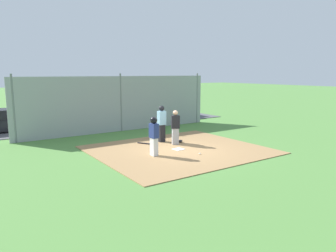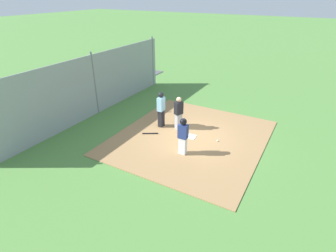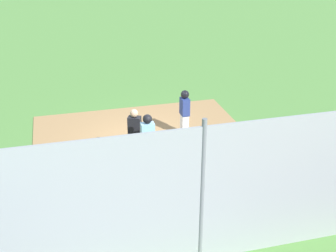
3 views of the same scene
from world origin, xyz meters
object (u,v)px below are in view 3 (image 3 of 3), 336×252
at_px(umpire, 148,142).
at_px(catcher_mask, 122,161).
at_px(home_plate, 145,143).
at_px(baseball, 132,128).
at_px(baseball_bat, 180,166).
at_px(catcher, 135,133).
at_px(runner, 185,110).

distance_m(umpire, catcher_mask, 1.27).
bearing_deg(catcher_mask, home_plate, 50.46).
bearing_deg(home_plate, umpire, -98.51).
xyz_separation_m(catcher_mask, baseball, (0.73, 2.36, -0.02)).
height_order(catcher_mask, baseball, catcher_mask).
distance_m(umpire, baseball_bat, 1.33).
relative_size(catcher, runner, 1.01).
xyz_separation_m(catcher, baseball, (0.28, 2.14, -0.81)).
relative_size(umpire, baseball, 24.17).
distance_m(catcher_mask, baseball, 2.47).
height_order(baseball_bat, catcher_mask, catcher_mask).
xyz_separation_m(umpire, catcher_mask, (-0.68, 0.62, -0.89)).
xyz_separation_m(umpire, runner, (1.72, 2.05, -0.03)).
relative_size(runner, baseball_bat, 2.15).
distance_m(home_plate, catcher, 1.33).
xyz_separation_m(catcher, umpire, (0.22, -0.84, 0.10)).
bearing_deg(baseball, baseball_bat, -73.18).
xyz_separation_m(runner, catcher_mask, (-2.39, -1.43, -0.85)).
bearing_deg(baseball, umpire, -91.04).
xyz_separation_m(runner, baseball_bat, (-0.75, -2.09, -0.88)).
bearing_deg(runner, catcher, 30.47).
xyz_separation_m(home_plate, umpire, (-0.26, -1.75, 0.94)).
height_order(umpire, baseball_bat, umpire).
height_order(catcher, baseball_bat, catcher).
bearing_deg(umpire, runner, -39.09).
distance_m(catcher, catcher_mask, 0.93).
xyz_separation_m(umpire, baseball, (0.05, 2.98, -0.91)).
distance_m(home_plate, umpire, 2.01).
bearing_deg(runner, catcher_mask, 29.43).
height_order(home_plate, baseball, baseball).
distance_m(catcher, runner, 2.29).
relative_size(baseball_bat, baseball, 10.13).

